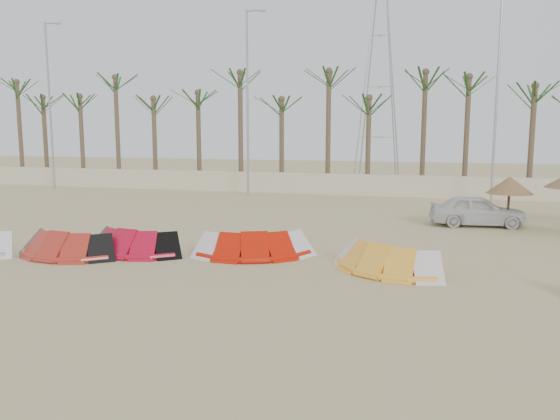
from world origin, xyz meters
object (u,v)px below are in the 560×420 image
(kite_red_mid, at_px, (137,240))
(kite_orange, at_px, (386,256))
(kite_red_right, at_px, (257,242))
(car, at_px, (477,211))
(kite_red_left, at_px, (71,242))
(parasol_left, at_px, (510,185))

(kite_red_mid, relative_size, kite_orange, 0.91)
(kite_red_right, bearing_deg, kite_orange, -11.58)
(kite_orange, distance_m, car, 8.95)
(kite_red_left, bearing_deg, kite_red_mid, 26.45)
(kite_red_mid, bearing_deg, kite_orange, -0.76)
(kite_red_mid, height_order, kite_red_right, same)
(kite_red_left, xyz_separation_m, kite_red_mid, (1.84, 0.91, -0.00))
(kite_red_mid, bearing_deg, car, 36.90)
(kite_orange, relative_size, car, 1.02)
(kite_orange, xyz_separation_m, car, (3.02, 8.42, 0.23))
(kite_red_mid, relative_size, kite_red_right, 0.87)
(kite_red_right, bearing_deg, car, 46.50)
(kite_red_mid, distance_m, kite_red_right, 3.96)
(kite_red_mid, height_order, parasol_left, parasol_left)
(kite_red_left, bearing_deg, car, 35.56)
(kite_red_mid, distance_m, parasol_left, 14.78)
(kite_red_left, height_order, parasol_left, parasol_left)
(kite_red_mid, bearing_deg, kite_red_left, -153.55)
(kite_red_right, relative_size, kite_orange, 1.04)
(kite_red_right, height_order, kite_orange, same)
(kite_orange, xyz_separation_m, parasol_left, (4.20, 8.27, 1.34))
(parasol_left, height_order, car, parasol_left)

